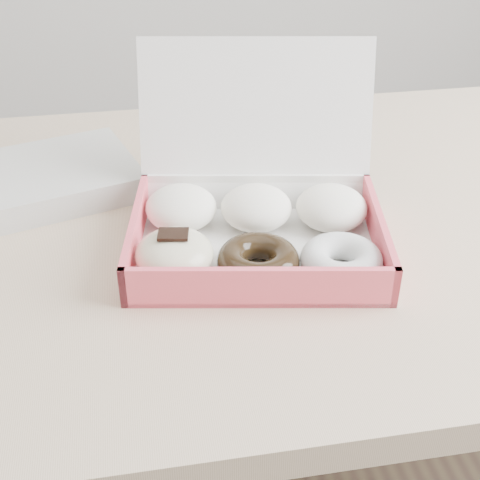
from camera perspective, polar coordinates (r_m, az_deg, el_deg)
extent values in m
cube|color=tan|center=(0.93, -0.68, 1.09)|extent=(1.20, 0.80, 0.04)
cylinder|color=tan|center=(1.57, 17.45, -1.96)|extent=(0.05, 0.05, 0.71)
cube|color=white|center=(0.84, 1.45, -0.79)|extent=(0.34, 0.28, 0.01)
cube|color=#F35261|center=(0.74, 1.66, -4.10)|extent=(0.31, 0.06, 0.05)
cube|color=white|center=(0.92, 1.31, 4.20)|extent=(0.31, 0.06, 0.05)
cube|color=#F35261|center=(0.84, -8.88, 0.50)|extent=(0.05, 0.22, 0.05)
cube|color=#F35261|center=(0.84, 11.72, 0.51)|extent=(0.05, 0.22, 0.05)
cube|color=white|center=(0.90, 1.36, 9.77)|extent=(0.32, 0.13, 0.22)
ellipsoid|color=white|center=(0.87, -5.05, 2.77)|extent=(0.11, 0.11, 0.05)
ellipsoid|color=white|center=(0.87, 1.40, 2.78)|extent=(0.11, 0.11, 0.05)
ellipsoid|color=white|center=(0.88, 7.80, 2.76)|extent=(0.11, 0.11, 0.05)
ellipsoid|color=beige|center=(0.78, -5.62, -1.23)|extent=(0.11, 0.11, 0.05)
cube|color=black|center=(0.77, -5.73, 0.49)|extent=(0.04, 0.03, 0.00)
torus|color=black|center=(0.78, 1.56, -1.77)|extent=(0.11, 0.11, 0.03)
torus|color=silver|center=(0.79, 8.64, -1.75)|extent=(0.11, 0.11, 0.03)
cube|color=beige|center=(1.00, -15.86, 5.09)|extent=(0.28, 0.25, 0.04)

